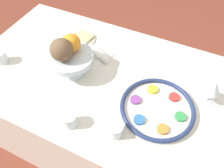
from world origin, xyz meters
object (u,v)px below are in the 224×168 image
object	(u,v)px
bread_plate	(82,38)
cup_mid	(70,120)
fruit_stand	(71,59)
cup_far	(1,57)
orange_fruit	(71,44)
seder_plate	(157,108)
coconut	(62,50)
cup_near	(115,130)
wine_glass	(214,88)
napkin_roll	(99,53)

from	to	relation	value
bread_plate	cup_mid	world-z (taller)	cup_mid
fruit_stand	cup_mid	xyz separation A→B (m)	(-0.15, 0.27, -0.05)
fruit_stand	cup_far	world-z (taller)	fruit_stand
orange_fruit	cup_far	xyz separation A→B (m)	(0.37, 0.13, -0.13)
seder_plate	cup_far	world-z (taller)	cup_far
seder_plate	bread_plate	bearing A→B (deg)	-27.19
coconut	cup_near	xyz separation A→B (m)	(-0.36, 0.20, -0.13)
wine_glass	bread_plate	size ratio (longest dim) A/B	0.87
wine_glass	napkin_roll	size ratio (longest dim) A/B	0.87
bread_plate	cup_near	xyz separation A→B (m)	(-0.43, 0.47, 0.02)
coconut	cup_far	distance (m)	0.39
wine_glass	cup_near	xyz separation A→B (m)	(0.31, 0.34, -0.06)
cup_near	bread_plate	bearing A→B (deg)	-47.49
orange_fruit	cup_mid	bearing A→B (deg)	117.98
wine_glass	cup_near	size ratio (longest dim) A/B	2.10
cup_mid	orange_fruit	bearing A→B (deg)	-62.02
cup_mid	coconut	bearing A→B (deg)	-54.67
coconut	napkin_roll	bearing A→B (deg)	-115.80
napkin_roll	fruit_stand	bearing A→B (deg)	64.92
orange_fruit	cup_mid	size ratio (longest dim) A/B	1.42
seder_plate	coconut	xyz separation A→B (m)	(0.48, -0.01, 0.15)
cup_near	coconut	bearing A→B (deg)	-28.65
bread_plate	cup_mid	bearing A→B (deg)	114.78
seder_plate	wine_glass	size ratio (longest dim) A/B	2.48
wine_glass	cup_near	distance (m)	0.46
seder_plate	cup_far	xyz separation A→B (m)	(0.85, 0.06, 0.02)
cup_mid	cup_far	size ratio (longest dim) A/B	1.00
napkin_roll	cup_far	bearing A→B (deg)	29.48
fruit_stand	cup_near	xyz separation A→B (m)	(-0.35, 0.23, -0.05)
orange_fruit	cup_far	world-z (taller)	orange_fruit
seder_plate	orange_fruit	distance (m)	0.50
bread_plate	cup_far	world-z (taller)	cup_far
wine_glass	cup_mid	distance (m)	0.63
orange_fruit	cup_near	world-z (taller)	orange_fruit
fruit_stand	cup_mid	world-z (taller)	fruit_stand
fruit_stand	orange_fruit	world-z (taller)	orange_fruit
seder_plate	wine_glass	xyz separation A→B (m)	(-0.19, -0.15, 0.08)
orange_fruit	fruit_stand	bearing A→B (deg)	102.89
coconut	orange_fruit	bearing A→B (deg)	-98.64
orange_fruit	coconut	bearing A→B (deg)	81.36
cup_near	seder_plate	bearing A→B (deg)	-123.21
fruit_stand	cup_far	bearing A→B (deg)	15.00
napkin_roll	cup_far	size ratio (longest dim) A/B	2.40
orange_fruit	cup_mid	world-z (taller)	orange_fruit
seder_plate	cup_far	size ratio (longest dim) A/B	5.20
orange_fruit	coconut	distance (m)	0.06
seder_plate	bread_plate	world-z (taller)	seder_plate
cup_far	cup_mid	bearing A→B (deg)	162.67
bread_plate	napkin_roll	world-z (taller)	napkin_roll
seder_plate	bread_plate	distance (m)	0.62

